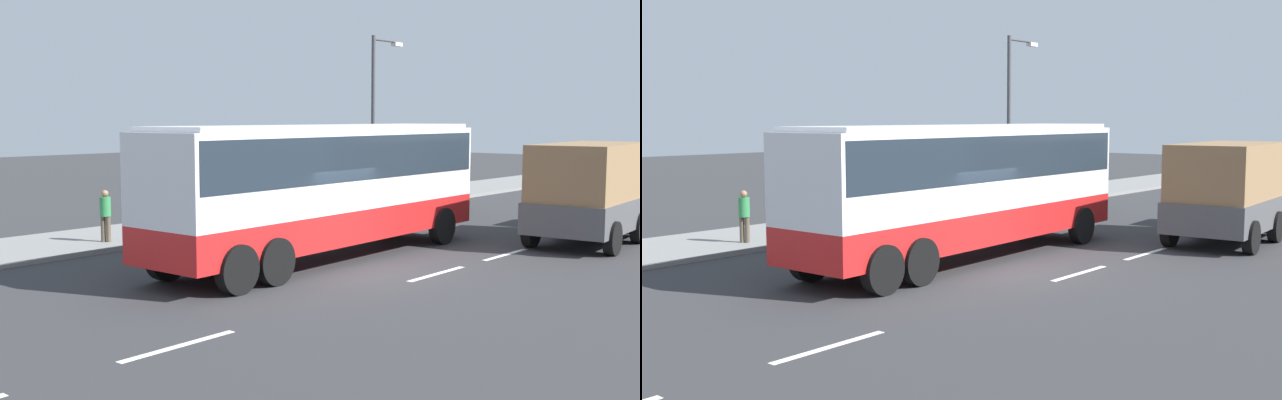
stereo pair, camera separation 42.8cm
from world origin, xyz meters
TOP-DOWN VIEW (x-y plane):
  - ground_plane at (0.00, 0.00)m, footprint 120.00×120.00m
  - sidewalk_curb at (0.00, 8.60)m, footprint 80.00×4.00m
  - lane_centreline at (3.30, -1.99)m, footprint 44.91×0.16m
  - coach_bus at (0.72, 1.37)m, footprint 11.57×2.93m
  - cargo_truck at (8.79, -2.93)m, footprint 7.64×3.07m
  - car_black_sedan at (10.21, 5.30)m, footprint 4.61×1.97m
  - pedestrian_near_curb at (4.67, 7.36)m, footprint 0.32×0.32m
  - pedestrian_at_crossing at (-2.01, 7.59)m, footprint 0.32×0.32m
  - street_lamp at (10.57, 7.08)m, footprint 1.94×0.24m

SIDE VIEW (x-z plane):
  - ground_plane at x=0.00m, z-range 0.00..0.00m
  - lane_centreline at x=3.30m, z-range 0.00..0.01m
  - sidewalk_curb at x=0.00m, z-range 0.00..0.15m
  - car_black_sedan at x=10.21m, z-range 0.04..1.61m
  - pedestrian_at_crossing at x=-2.01m, z-range 0.26..1.79m
  - pedestrian_near_curb at x=4.67m, z-range 0.28..1.99m
  - cargo_truck at x=8.79m, z-range 0.10..3.13m
  - coach_bus at x=0.72m, z-range 0.43..4.03m
  - street_lamp at x=10.57m, z-range 0.69..7.63m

